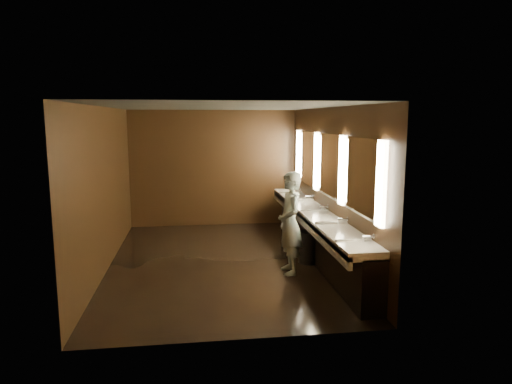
% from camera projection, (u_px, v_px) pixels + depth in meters
% --- Properties ---
extents(floor, '(6.00, 6.00, 0.00)m').
position_uv_depth(floor, '(222.00, 262.00, 8.36)').
color(floor, black).
rests_on(floor, ground).
extents(ceiling, '(4.00, 6.00, 0.02)m').
position_uv_depth(ceiling, '(220.00, 107.00, 7.91)').
color(ceiling, '#2D2D2B').
rests_on(ceiling, wall_back).
extents(wall_back, '(4.00, 0.02, 2.80)m').
position_uv_depth(wall_back, '(213.00, 168.00, 11.07)').
color(wall_back, black).
rests_on(wall_back, floor).
extents(wall_front, '(4.00, 0.02, 2.80)m').
position_uv_depth(wall_front, '(237.00, 225.00, 5.20)').
color(wall_front, black).
rests_on(wall_front, floor).
extents(wall_left, '(0.02, 6.00, 2.80)m').
position_uv_depth(wall_left, '(105.00, 189.00, 7.87)').
color(wall_left, black).
rests_on(wall_left, floor).
extents(wall_right, '(0.02, 6.00, 2.80)m').
position_uv_depth(wall_right, '(329.00, 184.00, 8.40)').
color(wall_right, black).
rests_on(wall_right, floor).
extents(sink_counter, '(0.55, 5.40, 1.01)m').
position_uv_depth(sink_counter, '(317.00, 232.00, 8.52)').
color(sink_counter, black).
rests_on(sink_counter, floor).
extents(mirror_band, '(0.06, 5.03, 1.15)m').
position_uv_depth(mirror_band, '(329.00, 165.00, 8.34)').
color(mirror_band, '#FFEBBB').
rests_on(mirror_band, wall_right).
extents(person, '(0.45, 0.66, 1.73)m').
position_uv_depth(person, '(290.00, 223.00, 7.65)').
color(person, '#8DB3D3').
rests_on(person, floor).
extents(trash_bin, '(0.47, 0.47, 0.58)m').
position_uv_depth(trash_bin, '(309.00, 247.00, 8.28)').
color(trash_bin, black).
rests_on(trash_bin, floor).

